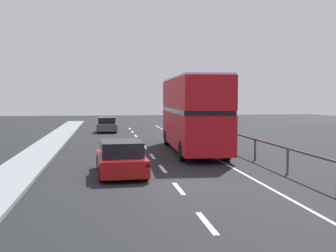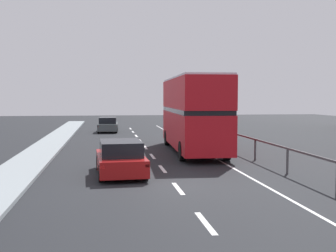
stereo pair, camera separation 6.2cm
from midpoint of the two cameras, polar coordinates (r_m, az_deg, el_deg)
name	(u,v)px [view 1 (the left image)]	position (r m, az deg, el deg)	size (l,w,h in m)	color
ground_plane	(175,185)	(15.62, 0.83, -8.06)	(73.84, 120.00, 0.10)	black
lane_paint_markings	(184,153)	(24.09, 2.17, -3.70)	(3.33, 46.00, 0.01)	silver
bridge_side_railing	(233,136)	(25.33, 8.69, -1.32)	(0.10, 42.00, 1.10)	#494649
double_decker_bus_red	(193,112)	(24.51, 3.32, 1.88)	(2.88, 10.20, 4.35)	#B6121A
hatchback_car_near	(121,159)	(17.41, -6.54, -4.41)	(2.05, 4.21, 1.42)	maroon
sedan_car_ahead	(107,125)	(39.11, -8.27, 0.15)	(1.93, 4.15, 1.37)	#464E4F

